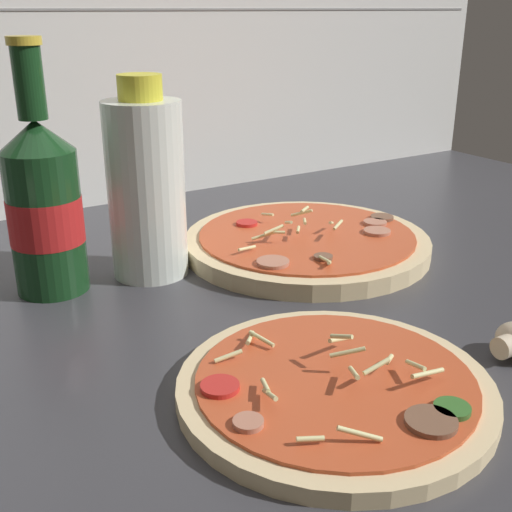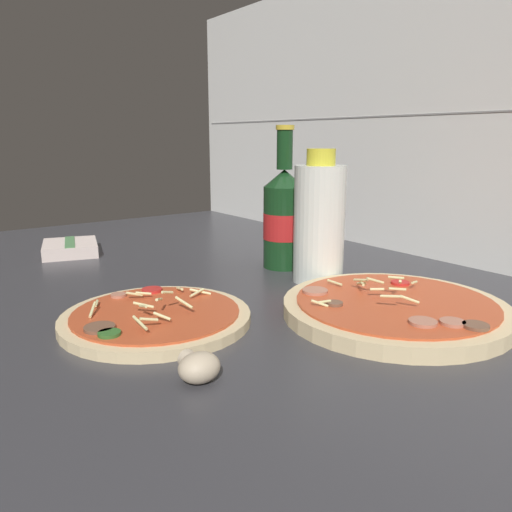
# 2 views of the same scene
# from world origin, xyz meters

# --- Properties ---
(counter_slab) EXTENTS (1.60, 0.90, 0.03)m
(counter_slab) POSITION_xyz_m (0.00, 0.00, 0.01)
(counter_slab) COLOR #38383D
(counter_slab) RESTS_ON ground
(tile_backsplash) EXTENTS (1.60, 0.01, 0.60)m
(tile_backsplash) POSITION_xyz_m (0.00, 0.45, 0.30)
(tile_backsplash) COLOR white
(tile_backsplash) RESTS_ON ground
(pizza_near) EXTENTS (0.24, 0.24, 0.05)m
(pizza_near) POSITION_xyz_m (0.03, -0.14, 0.03)
(pizza_near) COLOR beige
(pizza_near) RESTS_ON counter_slab
(pizza_far) EXTENTS (0.30, 0.30, 0.05)m
(pizza_far) POSITION_xyz_m (0.19, 0.13, 0.04)
(pizza_far) COLOR beige
(pizza_far) RESTS_ON counter_slab
(beer_bottle) EXTENTS (0.07, 0.07, 0.25)m
(beer_bottle) POSITION_xyz_m (-0.10, 0.18, 0.12)
(beer_bottle) COLOR #143819
(beer_bottle) RESTS_ON counter_slab
(oil_bottle) EXTENTS (0.08, 0.08, 0.22)m
(oil_bottle) POSITION_xyz_m (0.01, 0.17, 0.12)
(oil_bottle) COLOR silver
(oil_bottle) RESTS_ON counter_slab
(mushroom_left) EXTENTS (0.05, 0.04, 0.03)m
(mushroom_left) POSITION_xyz_m (0.19, -0.17, 0.04)
(mushroom_left) COLOR beige
(mushroom_left) RESTS_ON counter_slab
(dish_towel) EXTENTS (0.15, 0.13, 0.03)m
(dish_towel) POSITION_xyz_m (-0.44, -0.11, 0.04)
(dish_towel) COLOR beige
(dish_towel) RESTS_ON counter_slab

